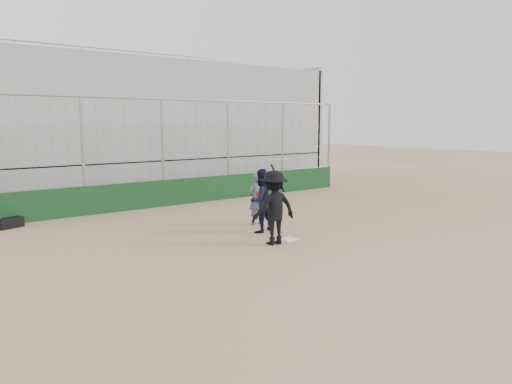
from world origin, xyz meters
TOP-DOWN VIEW (x-y plane):
  - ground at (0.00, 0.00)m, footprint 90.00×90.00m
  - home_plate at (0.00, 0.00)m, footprint 0.44×0.44m
  - backstop at (0.00, 7.00)m, footprint 18.10×0.25m
  - bleachers at (0.00, 11.95)m, footprint 20.25×6.70m
  - batter_at_plate at (-0.62, -0.12)m, footprint 1.33×0.87m
  - catcher_crouched at (0.00, 1.18)m, footprint 1.04×0.90m
  - umpire at (0.57, 2.11)m, footprint 0.61×0.41m
  - equipment_bag at (-5.53, 6.31)m, footprint 0.79×0.54m

SIDE VIEW (x-z plane):
  - ground at x=0.00m, z-range 0.00..0.00m
  - home_plate at x=0.00m, z-range 0.00..0.02m
  - equipment_bag at x=-5.53m, z-range -0.02..0.33m
  - catcher_crouched at x=0.00m, z-range 0.00..1.23m
  - umpire at x=0.57m, z-range 0.00..1.46m
  - backstop at x=0.00m, z-range -1.06..2.98m
  - batter_at_plate at x=-0.62m, z-range -0.06..2.00m
  - bleachers at x=0.00m, z-range -0.57..6.41m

